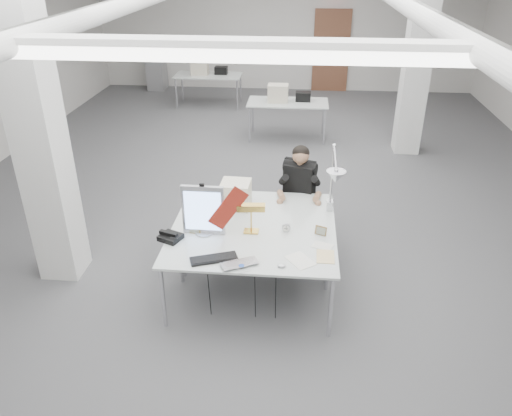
{
  "coord_description": "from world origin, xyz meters",
  "views": [
    {
      "loc": [
        0.46,
        -6.82,
        3.51
      ],
      "look_at": [
        0.02,
        -2.0,
        0.96
      ],
      "focal_mm": 35.0,
      "sensor_mm": 36.0,
      "label": 1
    }
  ],
  "objects": [
    {
      "name": "office_chair",
      "position": [
        0.49,
        -0.99,
        0.5
      ],
      "size": [
        0.62,
        0.62,
        1.0
      ],
      "primitive_type": null,
      "rotation": [
        0.0,
        0.0,
        -0.31
      ],
      "color": "black",
      "rests_on": "room_shell"
    },
    {
      "name": "bg_desk_a",
      "position": [
        0.2,
        3.0,
        0.74
      ],
      "size": [
        1.6,
        0.8,
        0.02
      ],
      "primitive_type": "cube",
      "color": "silver",
      "rests_on": "room_shell"
    },
    {
      "name": "desk_phone",
      "position": [
        -0.85,
        -2.4,
        0.78
      ],
      "size": [
        0.28,
        0.27,
        0.05
      ],
      "primitive_type": "cube",
      "rotation": [
        0.0,
        0.0,
        -0.41
      ],
      "color": "black",
      "rests_on": "desk_main"
    },
    {
      "name": "room_shell",
      "position": [
        0.04,
        0.13,
        1.69
      ],
      "size": [
        10.04,
        14.04,
        3.24
      ],
      "color": "#4B4C4E",
      "rests_on": "ground"
    },
    {
      "name": "paper_stack_a",
      "position": [
        0.52,
        -2.68,
        0.76
      ],
      "size": [
        0.33,
        0.35,
        0.01
      ],
      "primitive_type": "cube",
      "rotation": [
        0.0,
        0.0,
        0.63
      ],
      "color": "white",
      "rests_on": "desk_main"
    },
    {
      "name": "bankers_lamp",
      "position": [
        -0.02,
        -2.17,
        0.91
      ],
      "size": [
        0.29,
        0.14,
        0.32
      ],
      "primitive_type": null,
      "rotation": [
        0.0,
        0.0,
        0.08
      ],
      "color": "#DC9344",
      "rests_on": "desk_main"
    },
    {
      "name": "keyboard",
      "position": [
        -0.33,
        -2.74,
        0.77
      ],
      "size": [
        0.49,
        0.31,
        0.02
      ],
      "primitive_type": "cube",
      "rotation": [
        0.0,
        0.0,
        0.35
      ],
      "color": "black",
      "rests_on": "desk_main"
    },
    {
      "name": "seated_person",
      "position": [
        0.49,
        -1.04,
        0.9
      ],
      "size": [
        0.58,
        0.66,
        0.82
      ],
      "primitive_type": null,
      "rotation": [
        0.0,
        0.0,
        -0.31
      ],
      "color": "black",
      "rests_on": "office_chair"
    },
    {
      "name": "bg_desk_b",
      "position": [
        -1.8,
        5.2,
        0.74
      ],
      "size": [
        1.6,
        0.8,
        0.02
      ],
      "primitive_type": "cube",
      "color": "silver",
      "rests_on": "room_shell"
    },
    {
      "name": "laptop",
      "position": [
        -0.04,
        -2.86,
        0.77
      ],
      "size": [
        0.43,
        0.38,
        0.03
      ],
      "primitive_type": "imported",
      "rotation": [
        0.0,
        0.0,
        0.47
      ],
      "color": "#A5A5A9",
      "rests_on": "desk_main"
    },
    {
      "name": "picture_frame_right",
      "position": [
        0.73,
        -2.16,
        0.81
      ],
      "size": [
        0.13,
        0.08,
        0.1
      ],
      "primitive_type": "cube",
      "rotation": [
        -0.21,
        0.0,
        -0.41
      ],
      "color": "olive",
      "rests_on": "desk_main"
    },
    {
      "name": "monitor",
      "position": [
        -0.52,
        -2.24,
        1.03
      ],
      "size": [
        0.45,
        0.05,
        0.56
      ],
      "primitive_type": "cube",
      "rotation": [
        0.0,
        0.0,
        -0.01
      ],
      "color": "#A9A9AE",
      "rests_on": "desk_main"
    },
    {
      "name": "paper_stack_c",
      "position": [
        0.75,
        -2.39,
        0.76
      ],
      "size": [
        0.24,
        0.21,
        0.01
      ],
      "primitive_type": "cube",
      "rotation": [
        0.0,
        0.0,
        -0.37
      ],
      "color": "white",
      "rests_on": "desk_main"
    },
    {
      "name": "pennant",
      "position": [
        -0.24,
        -2.27,
        1.09
      ],
      "size": [
        0.42,
        0.2,
        0.49
      ],
      "primitive_type": "cube",
      "rotation": [
        0.0,
        -0.87,
        0.42
      ],
      "color": "maroon",
      "rests_on": "monitor"
    },
    {
      "name": "picture_frame_left",
      "position": [
        -0.63,
        -2.25,
        0.81
      ],
      "size": [
        0.15,
        0.05,
        0.11
      ],
      "primitive_type": "cube",
      "rotation": [
        -0.21,
        0.0,
        -0.11
      ],
      "color": "olive",
      "rests_on": "desk_main"
    },
    {
      "name": "desk_main",
      "position": [
        0.0,
        -2.5,
        0.74
      ],
      "size": [
        1.8,
        0.9,
        0.02
      ],
      "primitive_type": "cube",
      "color": "silver",
      "rests_on": "room_shell"
    },
    {
      "name": "paper_stack_b",
      "position": [
        0.77,
        -2.59,
        0.76
      ],
      "size": [
        0.18,
        0.25,
        0.01
      ],
      "primitive_type": "cube",
      "rotation": [
        0.0,
        0.0,
        -0.02
      ],
      "color": "#F1D290",
      "rests_on": "desk_main"
    },
    {
      "name": "beige_monitor",
      "position": [
        -0.26,
        -1.59,
        0.91
      ],
      "size": [
        0.35,
        0.33,
        0.32
      ],
      "primitive_type": "cube",
      "rotation": [
        0.0,
        0.0,
        -0.04
      ],
      "color": "beige",
      "rests_on": "desk_second"
    },
    {
      "name": "mouse",
      "position": [
        0.34,
        -2.81,
        0.77
      ],
      "size": [
        0.1,
        0.08,
        0.03
      ],
      "primitive_type": "ellipsoid",
      "rotation": [
        0.0,
        0.0,
        -0.4
      ],
      "color": "silver",
      "rests_on": "desk_main"
    },
    {
      "name": "architect_lamp",
      "position": [
        0.85,
        -1.82,
        1.19
      ],
      "size": [
        0.48,
        0.72,
        0.88
      ],
      "primitive_type": null,
      "rotation": [
        0.0,
        0.0,
        -0.4
      ],
      "color": "silver",
      "rests_on": "desk_second"
    },
    {
      "name": "desk_clock",
      "position": [
        0.36,
        -2.12,
        0.81
      ],
      "size": [
        0.09,
        0.04,
        0.09
      ],
      "primitive_type": "cylinder",
      "rotation": [
        1.57,
        0.0,
        0.13
      ],
      "color": "#A3A3A7",
      "rests_on": "desk_main"
    },
    {
      "name": "filing_cabinet",
      "position": [
        -3.5,
        6.65,
        0.6
      ],
      "size": [
        0.45,
        0.55,
        1.2
      ],
      "primitive_type": "cube",
      "color": "gray",
      "rests_on": "room_shell"
    },
    {
      "name": "desk_second",
      "position": [
        0.0,
        -1.6,
        0.74
      ],
      "size": [
        1.8,
        0.9,
        0.02
      ],
      "primitive_type": "cube",
      "color": "silver",
      "rests_on": "room_shell"
    }
  ]
}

